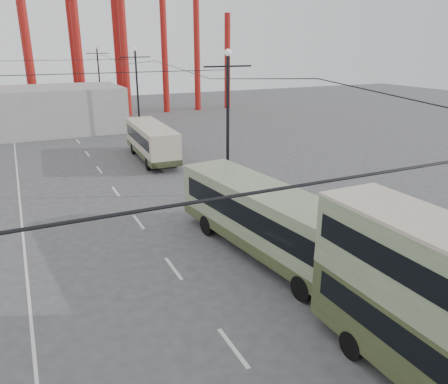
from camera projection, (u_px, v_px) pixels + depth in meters
road_markings at (126, 201)px, 27.99m from camera, size 12.52×120.00×0.01m
lamp_post_mid at (228, 126)px, 27.67m from camera, size 3.20×0.44×9.32m
lamp_post_far at (138, 93)px, 46.47m from camera, size 3.20×0.44×9.32m
lamp_post_distant at (99, 79)px, 65.28m from camera, size 3.20×0.44×9.32m
fairground_shed at (20, 111)px, 48.43m from camera, size 22.00×10.00×5.00m
single_decker_green at (267, 218)px, 20.37m from camera, size 4.02×11.88×3.29m
single_decker_cream at (151, 140)px, 37.57m from camera, size 2.95×9.87×3.04m
pedestrian at (318, 286)px, 16.66m from camera, size 0.61×0.41×1.63m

